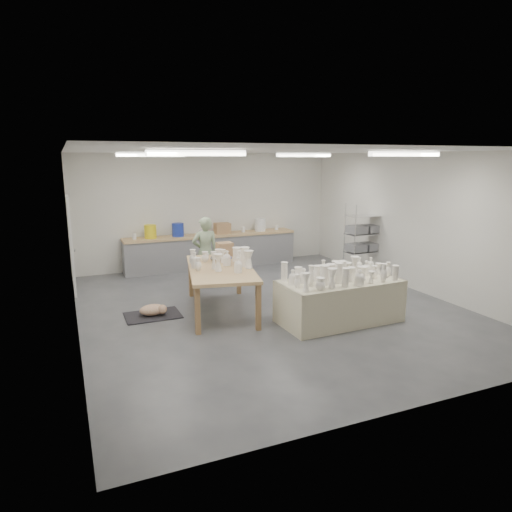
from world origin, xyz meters
name	(u,v)px	position (x,y,z in m)	size (l,w,h in m)	color
room	(263,203)	(-0.11, 0.08, 2.06)	(8.00, 8.02, 3.00)	#424449
back_counter	(212,250)	(-0.01, 3.68, 0.49)	(4.60, 0.60, 1.24)	tan
wire_shelf	(364,239)	(3.20, 1.40, 0.92)	(0.88, 0.48, 1.80)	silver
drying_table	(339,299)	(0.83, -1.17, 0.43)	(2.19, 1.09, 1.13)	olive
work_table	(222,265)	(-0.87, 0.27, 0.88)	(1.62, 2.51, 1.23)	tan
rug	(153,315)	(-2.19, 0.42, 0.01)	(1.00, 0.70, 0.02)	black
cat	(154,310)	(-2.17, 0.40, 0.12)	(0.49, 0.36, 0.20)	white
potter	(205,252)	(-0.71, 1.90, 0.80)	(0.59, 0.38, 1.61)	#94AA83
red_stool	(203,273)	(-0.71, 2.17, 0.27)	(0.38, 0.38, 0.31)	#B4192B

